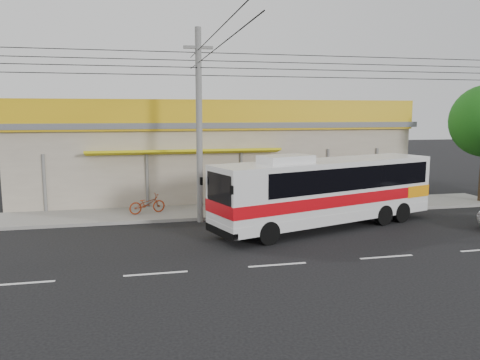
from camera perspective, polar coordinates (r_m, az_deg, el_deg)
The scene contains 7 objects.
ground at distance 18.19m, azimuth 2.26°, elevation -7.85°, with size 120.00×120.00×0.00m, color black.
sidewalk at distance 23.85m, azimuth -1.39°, elevation -3.76°, with size 30.00×3.20×0.15m, color gray.
lane_markings at distance 15.90m, azimuth 4.58°, elevation -10.28°, with size 50.00×0.12×0.01m, color silver, non-canonical shape.
storefront_building at distance 28.91m, azimuth -3.53°, elevation 2.81°, with size 22.60×9.20×5.70m.
coach_bus at distance 20.91m, azimuth 10.88°, elevation -0.91°, with size 10.89×5.47×3.30m.
motorbike_red at distance 23.27m, azimuth -11.26°, elevation -2.86°, with size 0.62×1.78×0.94m, color #982B0B.
utility_pole at distance 21.39m, azimuth -5.10°, elevation 14.06°, with size 34.00×14.00×8.75m.
Camera 1 is at (-4.45, -16.90, 5.06)m, focal length 35.00 mm.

